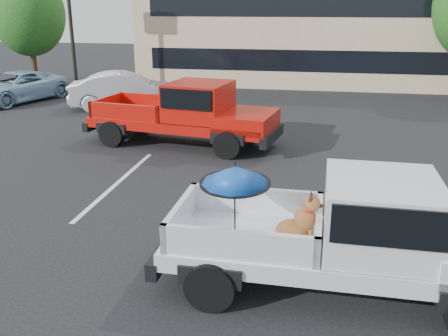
{
  "coord_description": "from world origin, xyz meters",
  "views": [
    {
      "loc": [
        1.81,
        -9.14,
        4.33
      ],
      "look_at": [
        0.14,
        -0.19,
        1.3
      ],
      "focal_mm": 40.0,
      "sensor_mm": 36.0,
      "label": 1
    }
  ],
  "objects_px": {
    "tree_back": "(392,1)",
    "silver_sedan": "(126,91)",
    "tree_left": "(28,14)",
    "blue_suv": "(15,87)",
    "red_pickup": "(194,111)",
    "silver_pickup": "(362,230)"
  },
  "relations": [
    {
      "from": "silver_sedan",
      "to": "blue_suv",
      "type": "height_order",
      "value": "silver_sedan"
    },
    {
      "from": "tree_left",
      "to": "red_pickup",
      "type": "relative_size",
      "value": 0.95
    },
    {
      "from": "tree_back",
      "to": "silver_pickup",
      "type": "bearing_deg",
      "value": -97.42
    },
    {
      "from": "red_pickup",
      "to": "silver_sedan",
      "type": "height_order",
      "value": "red_pickup"
    },
    {
      "from": "tree_left",
      "to": "blue_suv",
      "type": "height_order",
      "value": "tree_left"
    },
    {
      "from": "tree_back",
      "to": "silver_sedan",
      "type": "xyz_separation_m",
      "value": [
        -12.15,
        -13.12,
        -3.64
      ]
    },
    {
      "from": "silver_sedan",
      "to": "tree_left",
      "type": "bearing_deg",
      "value": 36.14
    },
    {
      "from": "red_pickup",
      "to": "blue_suv",
      "type": "bearing_deg",
      "value": 159.1
    },
    {
      "from": "tree_back",
      "to": "red_pickup",
      "type": "xyz_separation_m",
      "value": [
        -7.93,
        -18.23,
        -3.32
      ]
    },
    {
      "from": "tree_back",
      "to": "tree_left",
      "type": "bearing_deg",
      "value": -160.71
    },
    {
      "from": "silver_sedan",
      "to": "blue_suv",
      "type": "relative_size",
      "value": 0.96
    },
    {
      "from": "tree_back",
      "to": "silver_sedan",
      "type": "bearing_deg",
      "value": -132.81
    },
    {
      "from": "blue_suv",
      "to": "tree_left",
      "type": "bearing_deg",
      "value": 129.78
    },
    {
      "from": "red_pickup",
      "to": "tree_back",
      "type": "bearing_deg",
      "value": 75.59
    },
    {
      "from": "blue_suv",
      "to": "silver_pickup",
      "type": "bearing_deg",
      "value": -25.75
    },
    {
      "from": "silver_pickup",
      "to": "silver_sedan",
      "type": "relative_size",
      "value": 1.22
    },
    {
      "from": "silver_sedan",
      "to": "red_pickup",
      "type": "bearing_deg",
      "value": -156.4
    },
    {
      "from": "tree_left",
      "to": "tree_back",
      "type": "bearing_deg",
      "value": 19.29
    },
    {
      "from": "tree_back",
      "to": "red_pickup",
      "type": "bearing_deg",
      "value": -113.51
    },
    {
      "from": "silver_sedan",
      "to": "blue_suv",
      "type": "xyz_separation_m",
      "value": [
        -5.54,
        0.52,
        -0.09
      ]
    },
    {
      "from": "tree_left",
      "to": "silver_sedan",
      "type": "bearing_deg",
      "value": -37.93
    },
    {
      "from": "tree_left",
      "to": "blue_suv",
      "type": "relative_size",
      "value": 1.23
    }
  ]
}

